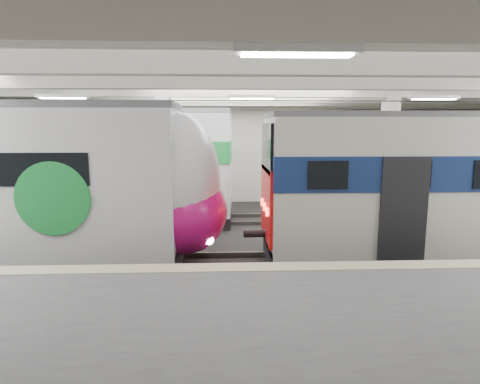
{
  "coord_description": "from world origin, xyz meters",
  "views": [
    {
      "loc": [
        -0.93,
        -11.21,
        4.0
      ],
      "look_at": [
        -0.42,
        1.0,
        2.0
      ],
      "focal_mm": 30.0,
      "sensor_mm": 36.0,
      "label": 1
    }
  ],
  "objects": [
    {
      "name": "station_hall",
      "position": [
        0.0,
        -1.74,
        3.24
      ],
      "size": [
        36.0,
        24.0,
        5.75
      ],
      "color": "black",
      "rests_on": "ground"
    },
    {
      "name": "far_train",
      "position": [
        -8.0,
        5.5,
        2.42
      ],
      "size": [
        14.91,
        3.6,
        4.69
      ],
      "rotation": [
        0.0,
        0.0,
        -0.04
      ],
      "color": "silver",
      "rests_on": "ground"
    }
  ]
}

